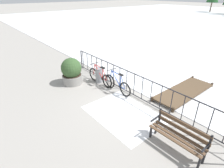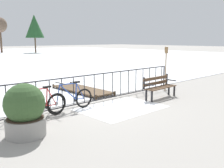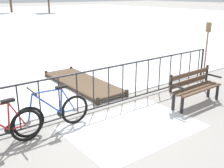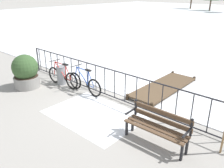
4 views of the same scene
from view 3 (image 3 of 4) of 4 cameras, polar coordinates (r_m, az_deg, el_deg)
name	(u,v)px [view 3 (image 3 of 4)]	position (r m, az deg, el deg)	size (l,w,h in m)	color
ground_plane	(86,114)	(6.73, -5.38, -6.16)	(160.00, 160.00, 0.00)	#9E9991
snow_patch	(133,127)	(6.09, 4.29, -8.83)	(2.81, 2.02, 0.01)	white
railing_fence	(85,92)	(6.51, -5.53, -1.67)	(9.06, 0.06, 1.07)	#232328
bicycle_second	(53,114)	(5.93, -12.15, -6.08)	(1.71, 0.52, 0.97)	black
park_bench	(194,85)	(7.45, 16.68, -0.19)	(1.61, 0.52, 0.89)	brown
oar_upright	(206,51)	(8.71, 18.93, 6.48)	(0.04, 0.16, 1.98)	#937047
wooden_dock	(82,82)	(8.71, -6.21, 0.43)	(1.10, 3.31, 0.20)	brown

